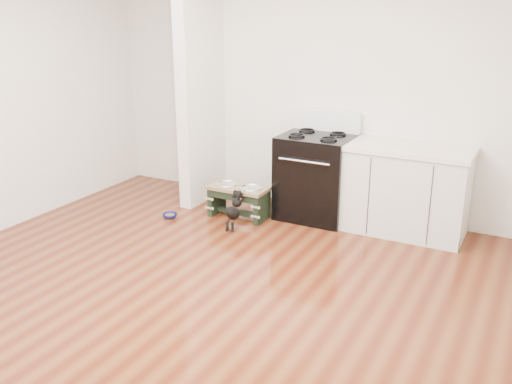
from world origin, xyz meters
The scene contains 8 objects.
ground centered at (0.00, 0.00, 0.00)m, with size 5.00×5.00×0.00m, color #4D1C0D.
room_shell centered at (0.00, 0.00, 1.62)m, with size 5.00×5.00×5.00m.
partition_wall centered at (-1.18, 2.10, 1.35)m, with size 0.15×0.80×2.70m, color silver.
oven_range centered at (0.25, 2.16, 0.48)m, with size 0.76×0.69×1.14m.
cabinet_run centered at (1.23, 2.18, 0.45)m, with size 1.24×0.64×0.91m.
dog_feeder centered at (-0.49, 1.74, 0.26)m, with size 0.66×0.35×0.37m.
puppy centered at (-0.37, 1.44, 0.22)m, with size 0.12×0.34×0.40m.
floor_bowl centered at (-1.15, 1.36, 0.03)m, with size 0.20×0.20×0.05m.
Camera 1 is at (2.44, -3.40, 2.29)m, focal length 40.00 mm.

